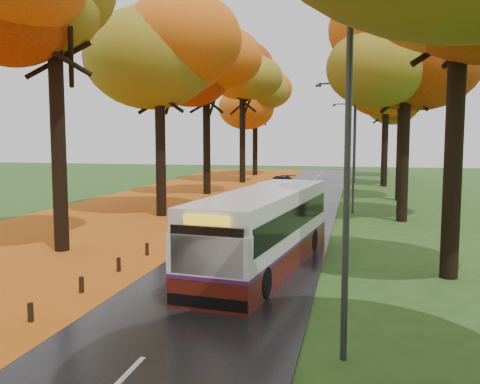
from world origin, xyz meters
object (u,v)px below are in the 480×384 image
(car_white, at_px, (245,201))
(streetlamp_mid, at_px, (350,136))
(streetlamp_near, at_px, (335,139))
(streetlamp_far, at_px, (353,136))
(bus, at_px, (264,228))
(car_silver, at_px, (265,191))
(car_dark, at_px, (280,183))

(car_white, bearing_deg, streetlamp_mid, 26.96)
(streetlamp_near, relative_size, streetlamp_far, 1.00)
(bus, bearing_deg, streetlamp_mid, 86.78)
(car_white, bearing_deg, bus, -56.19)
(car_silver, bearing_deg, bus, -61.34)
(streetlamp_far, distance_m, car_white, 24.03)
(streetlamp_mid, bearing_deg, streetlamp_near, -90.00)
(car_dark, bearing_deg, streetlamp_mid, -49.89)
(bus, relative_size, car_dark, 2.66)
(streetlamp_mid, bearing_deg, streetlamp_far, 90.00)
(streetlamp_near, bearing_deg, car_white, 106.57)
(car_dark, bearing_deg, car_silver, -75.19)
(streetlamp_far, distance_m, bus, 36.87)
(streetlamp_near, bearing_deg, car_silver, 102.61)
(car_silver, bearing_deg, car_white, -71.78)
(car_white, xyz_separation_m, car_dark, (0.16, 14.12, -0.08))
(streetlamp_mid, relative_size, car_silver, 2.09)
(streetlamp_near, xyz_separation_m, bus, (-2.75, 7.38, -3.22))
(streetlamp_far, relative_size, car_silver, 2.09)
(bus, bearing_deg, streetlamp_near, -62.18)
(streetlamp_far, bearing_deg, bus, -94.29)
(streetlamp_near, relative_size, bus, 0.75)
(streetlamp_mid, xyz_separation_m, car_silver, (-6.20, 5.73, -4.04))
(streetlamp_near, xyz_separation_m, streetlamp_mid, (0.00, 22.00, 0.00))
(streetlamp_near, height_order, car_white, streetlamp_near)
(streetlamp_mid, distance_m, car_white, 7.51)
(streetlamp_mid, distance_m, bus, 15.22)
(streetlamp_near, distance_m, car_white, 22.44)
(car_silver, xyz_separation_m, car_dark, (0.06, 7.54, -0.05))
(car_white, relative_size, car_dark, 0.96)
(streetlamp_mid, relative_size, car_white, 2.06)
(streetlamp_near, bearing_deg, streetlamp_mid, 90.00)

